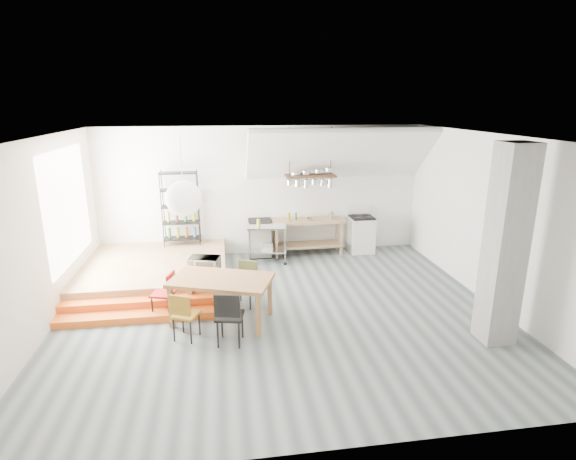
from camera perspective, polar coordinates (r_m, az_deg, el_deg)
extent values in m
plane|color=#4D575A|center=(8.48, -0.82, -10.31)|extent=(8.00, 8.00, 0.00)
cube|color=silver|center=(11.29, -3.27, 4.95)|extent=(8.00, 0.04, 3.20)
cube|color=silver|center=(8.38, -29.08, -0.99)|extent=(0.04, 7.00, 3.20)
cube|color=silver|center=(9.30, 24.36, 1.14)|extent=(0.04, 7.00, 3.20)
cube|color=white|center=(7.62, -0.91, 11.80)|extent=(8.00, 7.00, 0.02)
cube|color=white|center=(10.87, 6.58, 9.52)|extent=(4.40, 1.44, 1.32)
cube|color=white|center=(9.71, -26.19, 2.70)|extent=(0.02, 2.50, 2.20)
cube|color=#8D6846|center=(10.28, -16.38, -4.93)|extent=(3.00, 3.00, 0.40)
cube|color=orange|center=(8.56, -17.97, -10.38)|extent=(3.00, 0.35, 0.13)
cube|color=orange|center=(8.85, -17.66, -9.00)|extent=(3.00, 0.35, 0.27)
cube|color=gray|center=(7.72, 25.87, -1.88)|extent=(0.50, 0.50, 3.20)
cube|color=#8D6846|center=(11.26, 2.54, 1.18)|extent=(1.80, 0.60, 0.06)
cube|color=#8D6846|center=(11.44, 2.50, -1.87)|extent=(1.70, 0.55, 0.04)
cube|color=#8D6846|center=(11.77, 6.23, -0.52)|extent=(0.06, 0.06, 0.86)
cube|color=#8D6846|center=(11.47, -1.72, -0.87)|extent=(0.06, 0.06, 0.86)
cube|color=#8D6846|center=(11.36, 6.79, -1.14)|extent=(0.06, 0.06, 0.86)
cube|color=#8D6846|center=(11.05, -1.45, -1.53)|extent=(0.06, 0.06, 0.86)
cube|color=white|center=(11.72, 9.25, -0.60)|extent=(0.60, 0.60, 0.90)
cube|color=black|center=(11.60, 9.35, 1.62)|extent=(0.58, 0.58, 0.03)
cube|color=white|center=(11.83, 8.97, 2.57)|extent=(0.60, 0.05, 0.25)
cylinder|color=black|center=(11.76, 9.80, 1.93)|extent=(0.18, 0.18, 0.02)
cylinder|color=black|center=(11.68, 8.50, 1.89)|extent=(0.18, 0.18, 0.02)
cylinder|color=black|center=(11.51, 10.23, 1.59)|extent=(0.18, 0.18, 0.02)
cylinder|color=black|center=(11.42, 8.90, 1.55)|extent=(0.18, 0.18, 0.02)
cube|color=#392216|center=(10.83, 2.82, 6.91)|extent=(1.20, 0.50, 0.05)
cylinder|color=black|center=(10.67, 0.19, 9.90)|extent=(0.02, 0.02, 1.15)
cylinder|color=black|center=(10.86, 5.49, 9.94)|extent=(0.02, 0.02, 1.15)
cylinder|color=silver|center=(10.72, 0.23, 6.07)|extent=(0.16, 0.16, 0.12)
cylinder|color=silver|center=(10.75, 1.29, 5.99)|extent=(0.20, 0.20, 0.16)
cylinder|color=silver|center=(10.79, 2.34, 5.91)|extent=(0.16, 0.16, 0.20)
cylinder|color=silver|center=(10.82, 3.39, 6.14)|extent=(0.20, 0.20, 0.12)
cylinder|color=silver|center=(10.87, 4.42, 6.06)|extent=(0.16, 0.16, 0.16)
cylinder|color=silver|center=(10.92, 5.45, 5.97)|extent=(0.20, 0.20, 0.20)
cylinder|color=black|center=(11.20, -11.27, 3.01)|extent=(0.02, 0.02, 1.80)
cylinder|color=black|center=(11.27, -15.54, 2.82)|extent=(0.02, 0.02, 1.80)
cylinder|color=black|center=(10.85, -11.34, 2.59)|extent=(0.02, 0.02, 1.80)
cylinder|color=black|center=(10.92, -15.75, 2.39)|extent=(0.02, 0.02, 1.80)
cube|color=black|center=(11.24, -13.23, -1.01)|extent=(0.88, 0.38, 0.02)
cube|color=black|center=(11.14, -13.36, 0.95)|extent=(0.88, 0.38, 0.02)
cube|color=black|center=(11.04, -13.50, 2.96)|extent=(0.88, 0.38, 0.02)
cube|color=black|center=(10.96, -13.63, 5.00)|extent=(0.88, 0.38, 0.02)
cube|color=black|center=(10.90, -13.77, 7.06)|extent=(0.88, 0.38, 0.03)
cylinder|color=#2D7130|center=(11.20, -13.28, -0.33)|extent=(0.07, 0.07, 0.24)
cylinder|color=olive|center=(11.10, -13.41, 1.65)|extent=(0.07, 0.07, 0.24)
cylinder|color=brown|center=(11.01, -13.54, 3.67)|extent=(0.07, 0.07, 0.24)
cube|color=#8D6846|center=(8.89, -10.52, -5.44)|extent=(0.60, 0.40, 0.03)
cylinder|color=black|center=(9.07, -8.75, -5.47)|extent=(0.02, 0.02, 0.13)
cylinder|color=black|center=(9.09, -12.17, -5.59)|extent=(0.02, 0.02, 0.13)
cylinder|color=black|center=(8.75, -8.74, -6.28)|extent=(0.02, 0.02, 0.13)
cylinder|color=black|center=(8.78, -12.29, -6.40)|extent=(0.02, 0.02, 0.13)
sphere|color=white|center=(7.72, -13.12, 3.93)|extent=(0.60, 0.60, 0.60)
cube|color=#946136|center=(7.91, -8.48, -6.29)|extent=(1.93, 1.48, 0.06)
cube|color=#946136|center=(8.22, -2.30, -8.31)|extent=(0.10, 0.10, 0.75)
cube|color=#946136|center=(8.69, -12.30, -7.32)|extent=(0.10, 0.10, 0.75)
cube|color=#946136|center=(7.51, -3.76, -10.81)|extent=(0.10, 0.10, 0.75)
cube|color=#946136|center=(8.02, -14.60, -9.52)|extent=(0.10, 0.10, 0.75)
cube|color=#A3731C|center=(7.61, -12.83, -10.42)|extent=(0.50, 0.50, 0.04)
cube|color=#A3731C|center=(7.37, -13.57, -9.32)|extent=(0.34, 0.18, 0.33)
cylinder|color=black|center=(7.65, -14.30, -12.17)|extent=(0.03, 0.03, 0.42)
cylinder|color=black|center=(7.52, -12.23, -12.57)|extent=(0.03, 0.03, 0.42)
cylinder|color=black|center=(7.89, -13.20, -11.21)|extent=(0.03, 0.03, 0.42)
cylinder|color=black|center=(7.76, -11.19, -11.57)|extent=(0.03, 0.03, 0.42)
cube|color=black|center=(7.33, -7.40, -10.76)|extent=(0.50, 0.50, 0.04)
cube|color=black|center=(7.05, -7.76, -9.54)|extent=(0.40, 0.12, 0.37)
cylinder|color=black|center=(7.33, -8.91, -12.98)|extent=(0.03, 0.03, 0.46)
cylinder|color=black|center=(7.27, -6.24, -13.13)|extent=(0.03, 0.03, 0.46)
cylinder|color=black|center=(7.62, -8.38, -11.76)|extent=(0.03, 0.03, 0.46)
cylinder|color=black|center=(7.56, -5.82, -11.89)|extent=(0.03, 0.03, 0.46)
cube|color=brown|center=(8.59, -5.48, -6.85)|extent=(0.51, 0.51, 0.04)
cube|color=brown|center=(8.65, -5.12, -4.95)|extent=(0.35, 0.18, 0.34)
cylinder|color=black|center=(8.76, -4.13, -7.92)|extent=(0.03, 0.03, 0.42)
cylinder|color=black|center=(8.86, -6.03, -7.68)|extent=(0.03, 0.03, 0.42)
cylinder|color=black|center=(8.50, -4.83, -8.73)|extent=(0.03, 0.03, 0.42)
cylinder|color=black|center=(8.60, -6.78, -8.47)|extent=(0.03, 0.03, 0.42)
cube|color=#A91818|center=(8.48, -15.61, -7.78)|extent=(0.47, 0.47, 0.04)
cube|color=#A91818|center=(8.32, -14.64, -6.39)|extent=(0.13, 0.36, 0.33)
cylinder|color=black|center=(8.38, -14.92, -9.64)|extent=(0.03, 0.03, 0.42)
cylinder|color=black|center=(8.64, -14.19, -8.79)|extent=(0.03, 0.03, 0.42)
cylinder|color=black|center=(8.49, -16.84, -9.44)|extent=(0.03, 0.03, 0.42)
cylinder|color=black|center=(8.75, -16.06, -8.62)|extent=(0.03, 0.03, 0.42)
cube|color=silver|center=(10.68, -2.68, 0.42)|extent=(0.98, 0.63, 0.04)
cube|color=silver|center=(10.85, -2.64, -2.58)|extent=(0.98, 0.63, 0.03)
cylinder|color=silver|center=(11.01, -0.39, -1.45)|extent=(0.03, 0.03, 0.87)
sphere|color=black|center=(11.14, -0.39, -3.49)|extent=(0.08, 0.08, 0.08)
cylinder|color=silver|center=(11.04, -4.83, -1.46)|extent=(0.03, 0.03, 0.87)
sphere|color=black|center=(11.17, -4.78, -3.50)|extent=(0.08, 0.08, 0.08)
cylinder|color=silver|center=(10.58, -0.37, -2.17)|extent=(0.03, 0.03, 0.87)
sphere|color=black|center=(10.72, -0.37, -4.29)|extent=(0.08, 0.08, 0.08)
cylinder|color=silver|center=(10.61, -4.99, -2.18)|extent=(0.03, 0.03, 0.87)
sphere|color=black|center=(10.75, -4.94, -4.30)|extent=(0.08, 0.08, 0.08)
cube|color=black|center=(11.26, -3.59, -1.03)|extent=(0.55, 0.55, 0.93)
imported|color=beige|center=(8.83, -10.57, -4.39)|extent=(0.65, 0.51, 0.32)
imported|color=silver|center=(11.21, 2.74, 1.39)|extent=(0.24, 0.24, 0.05)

